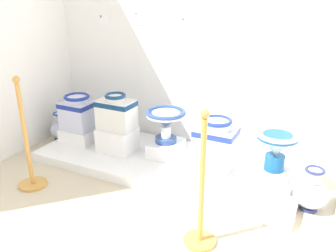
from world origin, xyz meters
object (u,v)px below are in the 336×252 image
plinth_block_rightmost (166,148)px  plinth_block_squat_floral (272,179)px  antique_toilet_central_ornate (78,112)px  info_placard_first (104,20)px  info_placard_third (187,24)px  decorative_vase_companion (311,193)px  decorative_vase_spare (61,129)px  plinth_block_tall_cobalt (118,139)px  info_placard_second (139,18)px  antique_toilet_slender_white (216,140)px  stanchion_post_near_left (28,156)px  antique_toilet_squat_floral (276,148)px  antique_toilet_rightmost (166,119)px  plinth_block_central_ornate (80,135)px  antique_toilet_tall_cobalt (116,112)px  plinth_block_slender_white (214,165)px  stanchion_post_near_right (201,204)px

plinth_block_rightmost → plinth_block_squat_floral: plinth_block_rightmost is taller
antique_toilet_central_ornate → info_placard_first: bearing=87.4°
info_placard_first → info_placard_third: info_placard_third is taller
info_placard_third → info_placard_first: bearing=-180.0°
info_placard_third → decorative_vase_companion: (1.44, -0.66, -1.23)m
plinth_block_squat_floral → decorative_vase_spare: decorative_vase_spare is taller
antique_toilet_central_ornate → plinth_block_tall_cobalt: antique_toilet_central_ornate is taller
info_placard_second → info_placard_third: size_ratio=0.93×
plinth_block_rightmost → antique_toilet_slender_white: bearing=-6.2°
info_placard_second → stanchion_post_near_left: bearing=-104.3°
antique_toilet_squat_floral → decorative_vase_spare: bearing=179.0°
stanchion_post_near_left → plinth_block_tall_cobalt: bearing=64.6°
antique_toilet_rightmost → decorative_vase_companion: 1.50m
info_placard_second → decorative_vase_companion: info_placard_second is taller
info_placard_second → stanchion_post_near_left: 1.84m
antique_toilet_slender_white → stanchion_post_near_left: size_ratio=0.42×
antique_toilet_slender_white → info_placard_first: bearing=162.2°
plinth_block_tall_cobalt → plinth_block_rightmost: bearing=14.1°
plinth_block_central_ornate → plinth_block_rightmost: bearing=5.7°
plinth_block_rightmost → antique_toilet_rightmost: 0.32m
antique_toilet_tall_cobalt → info_placard_first: 1.15m
antique_toilet_central_ornate → plinth_block_rightmost: bearing=5.7°
plinth_block_slender_white → antique_toilet_slender_white: size_ratio=0.89×
plinth_block_slender_white → plinth_block_squat_floral: 0.56m
antique_toilet_rightmost → antique_toilet_slender_white: (0.56, -0.06, -0.10)m
info_placard_first → decorative_vase_spare: (-0.37, -0.49, -1.24)m
stanchion_post_near_left → decorative_vase_companion: bearing=17.7°
plinth_block_tall_cobalt → decorative_vase_companion: decorative_vase_companion is taller
plinth_block_rightmost → antique_toilet_squat_floral: bearing=-4.5°
plinth_block_squat_floral → plinth_block_central_ornate: bearing=-179.5°
stanchion_post_near_right → plinth_block_rightmost: bearing=127.9°
plinth_block_rightmost → stanchion_post_near_right: stanchion_post_near_right is taller
antique_toilet_central_ornate → info_placard_second: info_placard_second is taller
plinth_block_central_ornate → info_placard_first: 1.34m
plinth_block_rightmost → info_placard_first: info_placard_first is taller
plinth_block_rightmost → plinth_block_slender_white: bearing=-6.2°
info_placard_second → stanchion_post_near_left: info_placard_second is taller
plinth_block_squat_floral → decorative_vase_spare: bearing=179.0°
antique_toilet_tall_cobalt → antique_toilet_squat_floral: size_ratio=0.91×
decorative_vase_spare → stanchion_post_near_right: (2.18, -0.96, 0.17)m
plinth_block_central_ornate → info_placard_third: size_ratio=2.55×
decorative_vase_companion → stanchion_post_near_left: bearing=-162.3°
info_placard_second → stanchion_post_near_right: size_ratio=0.14×
plinth_block_rightmost → stanchion_post_near_right: 1.29m
plinth_block_central_ornate → plinth_block_squat_floral: bearing=0.5°
antique_toilet_rightmost → decorative_vase_companion: size_ratio=1.07×
stanchion_post_near_left → stanchion_post_near_right: bearing=-1.3°
antique_toilet_slender_white → stanchion_post_near_right: bearing=-76.5°
info_placard_first → antique_toilet_slender_white: bearing=-17.8°
antique_toilet_slender_white → info_placard_first: size_ratio=3.66×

